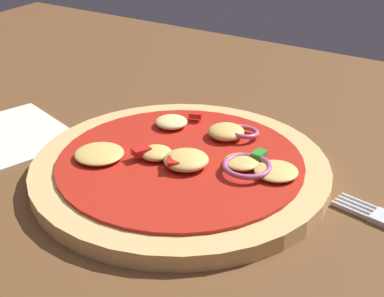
% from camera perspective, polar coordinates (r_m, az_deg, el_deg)
% --- Properties ---
extents(dining_table, '(1.19, 0.82, 0.03)m').
position_cam_1_polar(dining_table, '(0.54, -1.77, -3.26)').
color(dining_table, brown).
rests_on(dining_table, ground).
extents(pizza, '(0.27, 0.27, 0.03)m').
position_cam_1_polar(pizza, '(0.52, -1.05, -1.87)').
color(pizza, tan).
rests_on(pizza, dining_table).
extents(napkin, '(0.15, 0.14, 0.00)m').
position_cam_1_polar(napkin, '(0.62, -17.48, 1.27)').
color(napkin, silver).
rests_on(napkin, dining_table).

